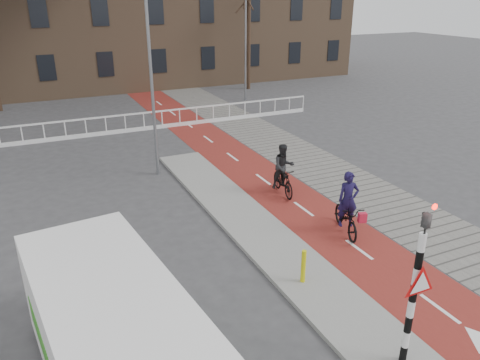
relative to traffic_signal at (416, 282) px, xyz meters
name	(u,v)px	position (x,y,z in m)	size (l,w,h in m)	color
ground	(362,302)	(0.60, 2.02, -1.99)	(120.00, 120.00, 0.00)	#38383A
bike_lane	(242,164)	(2.10, 12.02, -1.98)	(2.50, 60.00, 0.01)	maroon
sidewalk	(297,155)	(4.90, 12.02, -1.98)	(3.00, 60.00, 0.01)	slate
curb_island	(260,233)	(-0.10, 6.02, -1.93)	(1.80, 16.00, 0.12)	gray
traffic_signal	(416,282)	(0.00, 0.00, 0.00)	(0.80, 0.80, 3.68)	black
bollard	(303,266)	(-0.34, 3.21, -1.42)	(0.12, 0.12, 0.89)	#CAC50B
cyclist_near	(347,213)	(2.38, 5.06, -1.32)	(1.22, 2.02, 1.98)	black
cyclist_far	(283,174)	(2.09, 8.45, -1.19)	(0.88, 1.82, 1.91)	black
van	(114,340)	(-5.27, 1.70, -0.75)	(2.79, 5.68, 2.35)	white
railing	(66,134)	(-4.40, 19.02, -1.68)	(28.00, 0.10, 0.99)	silver
tree_right	(249,36)	(9.73, 27.01, 1.92)	(0.27, 0.27, 7.82)	black
streetlight_near	(152,88)	(-1.54, 12.37, 1.55)	(0.12, 0.12, 7.08)	slate
streetlight_right	(246,42)	(7.75, 23.46, 1.88)	(0.12, 0.12, 7.74)	slate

